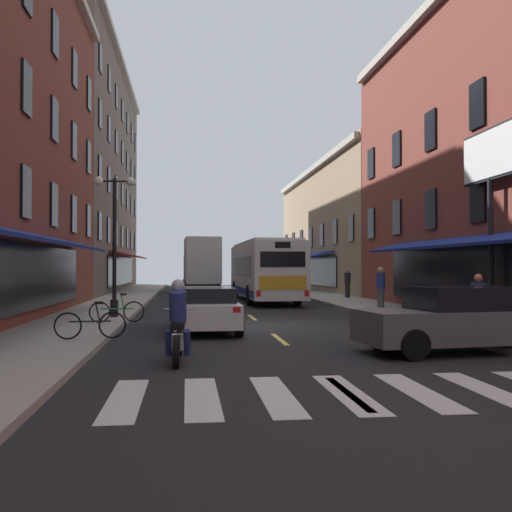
{
  "coord_description": "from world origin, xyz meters",
  "views": [
    {
      "loc": [
        -2.42,
        -18.58,
        1.92
      ],
      "look_at": [
        0.99,
        10.01,
        2.42
      ],
      "focal_mm": 40.8,
      "sensor_mm": 36.0,
      "label": 1
    }
  ],
  "objects_px": {
    "transit_bus": "(264,270)",
    "motorcycle_rider": "(178,327)",
    "pedestrian_far": "(348,283)",
    "billboard_sign": "(490,173)",
    "bicycle_near": "(90,324)",
    "street_lamp_twin": "(115,239)",
    "sedan_mid": "(464,319)",
    "pedestrian_rear": "(479,304)",
    "sedan_near": "(198,279)",
    "box_truck": "(201,265)",
    "sedan_far": "(205,308)",
    "pedestrian_mid": "(381,287)",
    "bicycle_mid": "(117,311)"
  },
  "relations": [
    {
      "from": "box_truck",
      "to": "sedan_far",
      "type": "height_order",
      "value": "box_truck"
    },
    {
      "from": "sedan_near",
      "to": "sedan_mid",
      "type": "xyz_separation_m",
      "value": [
        5.14,
        -40.47,
        -0.0
      ]
    },
    {
      "from": "pedestrian_far",
      "to": "bicycle_mid",
      "type": "bearing_deg",
      "value": 71.39
    },
    {
      "from": "sedan_mid",
      "to": "pedestrian_far",
      "type": "distance_m",
      "value": 19.78
    },
    {
      "from": "bicycle_mid",
      "to": "street_lamp_twin",
      "type": "distance_m",
      "value": 3.18
    },
    {
      "from": "sedan_mid",
      "to": "motorcycle_rider",
      "type": "bearing_deg",
      "value": -174.76
    },
    {
      "from": "billboard_sign",
      "to": "pedestrian_rear",
      "type": "height_order",
      "value": "billboard_sign"
    },
    {
      "from": "sedan_near",
      "to": "pedestrian_rear",
      "type": "height_order",
      "value": "pedestrian_rear"
    },
    {
      "from": "bicycle_near",
      "to": "transit_bus",
      "type": "bearing_deg",
      "value": 68.86
    },
    {
      "from": "box_truck",
      "to": "sedan_far",
      "type": "distance_m",
      "value": 25.34
    },
    {
      "from": "sedan_mid",
      "to": "pedestrian_far",
      "type": "height_order",
      "value": "pedestrian_far"
    },
    {
      "from": "billboard_sign",
      "to": "pedestrian_mid",
      "type": "height_order",
      "value": "billboard_sign"
    },
    {
      "from": "sedan_near",
      "to": "pedestrian_mid",
      "type": "relative_size",
      "value": 2.62
    },
    {
      "from": "sedan_near",
      "to": "motorcycle_rider",
      "type": "distance_m",
      "value": 41.07
    },
    {
      "from": "bicycle_near",
      "to": "sedan_mid",
      "type": "bearing_deg",
      "value": -14.9
    },
    {
      "from": "motorcycle_rider",
      "to": "bicycle_mid",
      "type": "bearing_deg",
      "value": 106.03
    },
    {
      "from": "transit_bus",
      "to": "billboard_sign",
      "type": "bearing_deg",
      "value": -69.62
    },
    {
      "from": "pedestrian_rear",
      "to": "pedestrian_far",
      "type": "bearing_deg",
      "value": -175.89
    },
    {
      "from": "bicycle_near",
      "to": "pedestrian_far",
      "type": "height_order",
      "value": "pedestrian_far"
    },
    {
      "from": "transit_bus",
      "to": "pedestrian_mid",
      "type": "distance_m",
      "value": 9.23
    },
    {
      "from": "sedan_far",
      "to": "pedestrian_far",
      "type": "distance_m",
      "value": 16.93
    },
    {
      "from": "sedan_mid",
      "to": "sedan_far",
      "type": "height_order",
      "value": "sedan_mid"
    },
    {
      "from": "sedan_mid",
      "to": "pedestrian_rear",
      "type": "bearing_deg",
      "value": 54.27
    },
    {
      "from": "pedestrian_rear",
      "to": "motorcycle_rider",
      "type": "bearing_deg",
      "value": -63.56
    },
    {
      "from": "transit_bus",
      "to": "box_truck",
      "type": "height_order",
      "value": "box_truck"
    },
    {
      "from": "billboard_sign",
      "to": "bicycle_near",
      "type": "bearing_deg",
      "value": -167.52
    },
    {
      "from": "sedan_near",
      "to": "sedan_mid",
      "type": "bearing_deg",
      "value": -82.77
    },
    {
      "from": "sedan_far",
      "to": "street_lamp_twin",
      "type": "distance_m",
      "value": 5.22
    },
    {
      "from": "pedestrian_far",
      "to": "pedestrian_rear",
      "type": "bearing_deg",
      "value": 106.78
    },
    {
      "from": "bicycle_mid",
      "to": "pedestrian_rear",
      "type": "relative_size",
      "value": 1.08
    },
    {
      "from": "transit_bus",
      "to": "sedan_mid",
      "type": "height_order",
      "value": "transit_bus"
    },
    {
      "from": "billboard_sign",
      "to": "motorcycle_rider",
      "type": "distance_m",
      "value": 11.83
    },
    {
      "from": "bicycle_mid",
      "to": "pedestrian_far",
      "type": "height_order",
      "value": "pedestrian_far"
    },
    {
      "from": "bicycle_mid",
      "to": "bicycle_near",
      "type": "bearing_deg",
      "value": -91.99
    },
    {
      "from": "motorcycle_rider",
      "to": "billboard_sign",
      "type": "bearing_deg",
      "value": 29.47
    },
    {
      "from": "bicycle_mid",
      "to": "transit_bus",
      "type": "bearing_deg",
      "value": 63.3
    },
    {
      "from": "transit_bus",
      "to": "sedan_near",
      "type": "height_order",
      "value": "transit_bus"
    },
    {
      "from": "pedestrian_rear",
      "to": "street_lamp_twin",
      "type": "xyz_separation_m",
      "value": [
        -9.96,
        6.73,
        1.94
      ]
    },
    {
      "from": "sedan_mid",
      "to": "pedestrian_rear",
      "type": "height_order",
      "value": "pedestrian_rear"
    },
    {
      "from": "pedestrian_mid",
      "to": "bicycle_mid",
      "type": "bearing_deg",
      "value": 174.1
    },
    {
      "from": "transit_bus",
      "to": "motorcycle_rider",
      "type": "height_order",
      "value": "transit_bus"
    },
    {
      "from": "transit_bus",
      "to": "pedestrian_far",
      "type": "distance_m",
      "value": 4.9
    },
    {
      "from": "motorcycle_rider",
      "to": "bicycle_near",
      "type": "height_order",
      "value": "motorcycle_rider"
    },
    {
      "from": "billboard_sign",
      "to": "transit_bus",
      "type": "xyz_separation_m",
      "value": [
        -5.29,
        14.24,
        -3.16
      ]
    },
    {
      "from": "billboard_sign",
      "to": "bicycle_mid",
      "type": "height_order",
      "value": "billboard_sign"
    },
    {
      "from": "billboard_sign",
      "to": "transit_bus",
      "type": "height_order",
      "value": "billboard_sign"
    },
    {
      "from": "billboard_sign",
      "to": "bicycle_mid",
      "type": "distance_m",
      "value": 12.55
    },
    {
      "from": "motorcycle_rider",
      "to": "street_lamp_twin",
      "type": "relative_size",
      "value": 0.42
    },
    {
      "from": "box_truck",
      "to": "sedan_mid",
      "type": "relative_size",
      "value": 1.55
    },
    {
      "from": "pedestrian_far",
      "to": "street_lamp_twin",
      "type": "xyz_separation_m",
      "value": [
        -11.53,
        -11.06,
        1.9
      ]
    }
  ]
}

